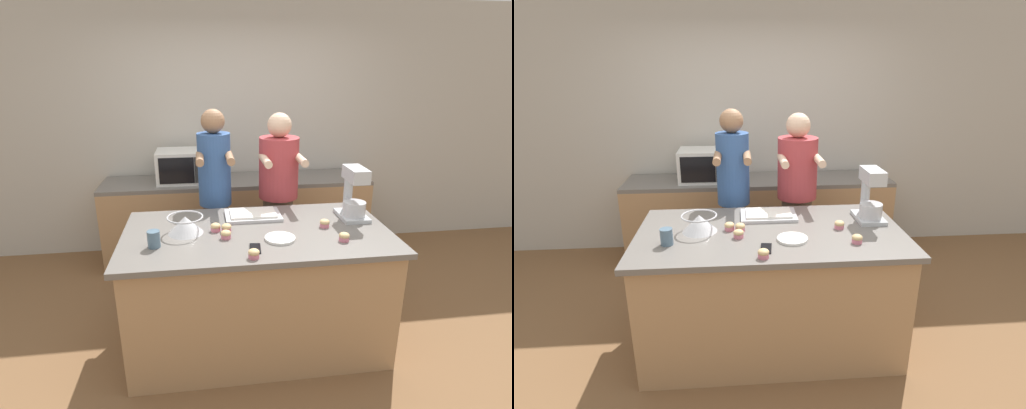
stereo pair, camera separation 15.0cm
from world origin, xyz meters
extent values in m
plane|color=brown|center=(0.00, 0.00, 0.00)|extent=(16.00, 16.00, 0.00)
cube|color=#B2ADA3|center=(0.00, 1.84, 1.35)|extent=(10.00, 0.06, 2.70)
cube|color=#A87F56|center=(0.00, 0.00, 0.44)|extent=(1.82, 0.96, 0.88)
cube|color=#66605B|center=(0.00, 0.00, 0.90)|extent=(1.89, 1.02, 0.04)
cube|color=#A87F56|center=(0.00, 1.49, 0.42)|extent=(2.80, 0.60, 0.85)
cube|color=#66605B|center=(0.00, 1.49, 0.87)|extent=(2.80, 0.60, 0.04)
cylinder|color=brown|center=(-0.26, 0.74, 0.44)|extent=(0.22, 0.22, 0.88)
cylinder|color=#335693|center=(-0.26, 0.74, 1.19)|extent=(0.28, 0.28, 0.62)
sphere|color=#936B4C|center=(-0.26, 0.74, 1.60)|extent=(0.20, 0.20, 0.20)
cylinder|color=#936B4C|center=(-0.38, 0.57, 1.33)|extent=(0.06, 0.34, 0.06)
cylinder|color=#936B4C|center=(-0.14, 0.57, 1.33)|extent=(0.06, 0.34, 0.06)
cylinder|color=brown|center=(0.30, 0.74, 0.46)|extent=(0.27, 0.27, 0.92)
cylinder|color=#A8383D|center=(0.30, 0.74, 1.19)|extent=(0.35, 0.35, 0.53)
sphere|color=#DBB293|center=(0.30, 0.74, 1.56)|extent=(0.21, 0.21, 0.21)
cylinder|color=#DBB293|center=(0.15, 0.57, 1.30)|extent=(0.06, 0.34, 0.06)
cylinder|color=#DBB293|center=(0.44, 0.57, 1.30)|extent=(0.06, 0.34, 0.06)
cube|color=#B2B7BC|center=(0.77, 0.16, 0.93)|extent=(0.20, 0.30, 0.03)
cylinder|color=#B2B7BC|center=(0.77, 0.27, 1.08)|extent=(0.07, 0.07, 0.27)
cube|color=#B2B7BC|center=(0.77, 0.14, 1.27)|extent=(0.13, 0.26, 0.10)
cylinder|color=#BCBCC1|center=(0.77, 0.12, 1.00)|extent=(0.17, 0.17, 0.11)
cone|color=#BCBCC1|center=(-0.50, 0.03, 0.98)|extent=(0.25, 0.25, 0.12)
torus|color=#BCBCC1|center=(-0.50, 0.03, 1.04)|extent=(0.25, 0.25, 0.01)
cube|color=#BCBCC1|center=(0.01, 0.27, 0.93)|extent=(0.43, 0.28, 0.02)
cube|color=white|center=(0.01, 0.27, 0.95)|extent=(0.35, 0.23, 0.02)
cube|color=silver|center=(-0.57, 1.49, 1.05)|extent=(0.51, 0.40, 0.33)
cube|color=black|center=(-0.62, 1.29, 1.05)|extent=(0.34, 0.01, 0.26)
cube|color=#2D2D2D|center=(-0.39, 1.29, 1.05)|extent=(0.10, 0.01, 0.26)
cube|color=black|center=(-0.05, -0.30, 0.92)|extent=(0.09, 0.15, 0.01)
cube|color=black|center=(-0.05, -0.30, 0.93)|extent=(0.08, 0.14, 0.00)
cylinder|color=slate|center=(-0.70, -0.18, 0.97)|extent=(0.08, 0.08, 0.11)
cylinder|color=white|center=(0.13, -0.17, 0.93)|extent=(0.21, 0.21, 0.02)
cylinder|color=#D17084|center=(-0.22, 0.01, 0.93)|extent=(0.07, 0.07, 0.03)
ellipsoid|color=tan|center=(-0.22, 0.01, 0.96)|extent=(0.07, 0.07, 0.04)
cylinder|color=#D17084|center=(0.55, -0.25, 0.93)|extent=(0.07, 0.07, 0.03)
ellipsoid|color=tan|center=(0.55, -0.25, 0.96)|extent=(0.07, 0.07, 0.04)
cylinder|color=#D17084|center=(0.50, 0.00, 0.93)|extent=(0.07, 0.07, 0.03)
ellipsoid|color=tan|center=(0.50, 0.00, 0.96)|extent=(0.07, 0.07, 0.04)
cylinder|color=#D17084|center=(-0.23, -0.11, 0.93)|extent=(0.07, 0.07, 0.03)
ellipsoid|color=tan|center=(-0.23, -0.11, 0.96)|extent=(0.07, 0.07, 0.04)
cylinder|color=#D17084|center=(-0.08, -0.42, 0.93)|extent=(0.07, 0.07, 0.03)
ellipsoid|color=tan|center=(-0.08, -0.42, 0.96)|extent=(0.07, 0.07, 0.04)
cylinder|color=#D17084|center=(0.81, 0.39, 0.93)|extent=(0.07, 0.07, 0.03)
ellipsoid|color=tan|center=(0.81, 0.39, 0.96)|extent=(0.07, 0.07, 0.04)
cylinder|color=#D17084|center=(-0.29, 0.03, 0.93)|extent=(0.07, 0.07, 0.03)
ellipsoid|color=tan|center=(-0.29, 0.03, 0.96)|extent=(0.07, 0.07, 0.04)
camera|label=1|loc=(-0.37, -2.60, 2.03)|focal=28.00mm
camera|label=2|loc=(-0.22, -2.62, 2.03)|focal=28.00mm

